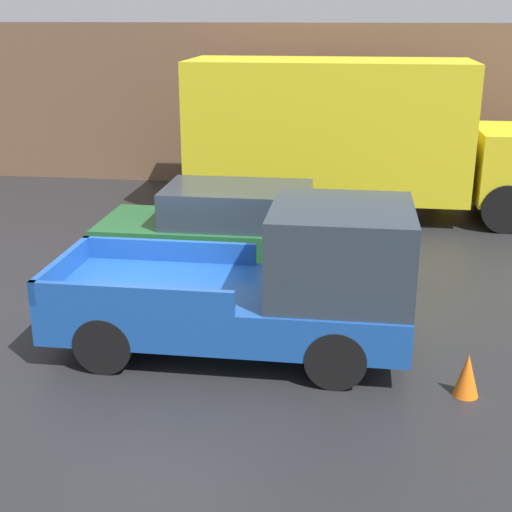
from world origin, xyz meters
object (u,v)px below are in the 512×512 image
object	(u,v)px
pickup_truck	(269,285)
newspaper_box	(449,174)
car	(233,230)
traffic_cone	(467,375)
delivery_truck	(351,133)

from	to	relation	value
pickup_truck	newspaper_box	world-z (taller)	pickup_truck
car	newspaper_box	distance (m)	8.63
pickup_truck	traffic_cone	bearing A→B (deg)	-19.03
delivery_truck	pickup_truck	bearing A→B (deg)	-97.55
pickup_truck	traffic_cone	xyz separation A→B (m)	(2.67, -0.92, -0.73)
traffic_cone	newspaper_box	bearing A→B (deg)	84.72
pickup_truck	newspaper_box	size ratio (longest dim) A/B	5.16
delivery_truck	traffic_cone	world-z (taller)	delivery_truck
car	newspaper_box	xyz separation A→B (m)	(4.76, 7.19, -0.37)
traffic_cone	pickup_truck	bearing A→B (deg)	160.97
pickup_truck	traffic_cone	size ratio (longest dim) A/B	8.72
car	pickup_truck	bearing A→B (deg)	-71.14
newspaper_box	delivery_truck	bearing A→B (deg)	-136.46
delivery_truck	newspaper_box	world-z (taller)	delivery_truck
pickup_truck	traffic_cone	world-z (taller)	pickup_truck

